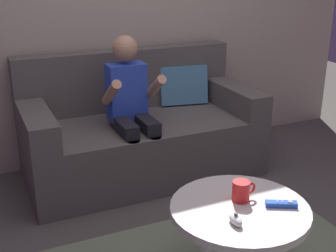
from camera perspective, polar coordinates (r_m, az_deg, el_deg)
couch at (r=3.25m, az=-3.51°, el=-0.75°), size 1.64×0.80×0.87m
person_seated_on_couch at (r=2.95m, az=-4.69°, el=2.66°), size 0.36×0.44×1.03m
coffee_table at (r=2.09m, az=8.96°, el=-11.74°), size 0.63×0.63×0.45m
game_remote_blue_near_edge at (r=2.07m, az=14.30°, el=-9.66°), size 0.14×0.10×0.03m
nunchuk_white at (r=1.91m, az=8.64°, el=-11.74°), size 0.05×0.09×0.05m
coffee_mug at (r=2.07m, az=9.38°, el=-8.20°), size 0.12×0.08×0.09m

